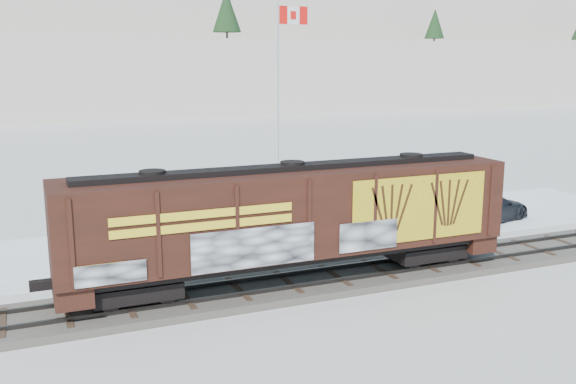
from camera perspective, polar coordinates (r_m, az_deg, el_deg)
name	(u,v)px	position (r m, az deg, el deg)	size (l,w,h in m)	color
ground	(379,276)	(26.47, 8.11, -7.38)	(500.00, 500.00, 0.00)	white
rail_track	(379,272)	(26.42, 8.12, -7.08)	(50.00, 3.40, 0.43)	#59544C
parking_strip	(304,231)	(32.83, 1.41, -3.50)	(40.00, 8.00, 0.03)	white
hillside	(72,36)	(161.84, -18.62, 13.01)	(360.00, 110.00, 93.00)	white
hopper_railcar	(292,216)	(23.97, 0.40, -2.12)	(17.15, 3.06, 4.38)	black
flagpole	(280,134)	(37.50, -0.74, 5.18)	(2.30, 0.90, 11.80)	silver
car_silver	(195,226)	(30.88, -8.30, -2.97)	(1.96, 4.87, 1.66)	#BABDC2
car_white	(283,214)	(32.74, -0.46, -1.98)	(1.80, 5.15, 1.70)	silver
car_dark	(489,207)	(36.31, 17.42, -1.31)	(2.13, 5.24, 1.52)	black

